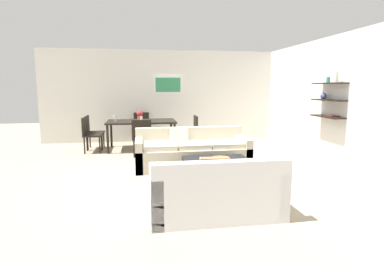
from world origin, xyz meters
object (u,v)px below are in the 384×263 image
object	(u,v)px
loveseat_white	(215,192)
dining_table	(141,123)
coffee_table	(219,173)
dining_chair_right_near	(191,130)
sofa_beige	(192,153)
dining_chair_left_far	(92,130)
wine_glass_left_near	(115,117)
dining_chair_left_near	(89,132)
decorative_bowl	(220,159)
dining_chair_foot	(142,135)
dining_chair_head	(142,126)
wine_glass_left_far	(116,117)
wine_glass_foot	(141,118)
centerpiece_vase	(140,115)

from	to	relation	value
loveseat_white	dining_table	distance (m)	4.52
coffee_table	dining_chair_right_near	world-z (taller)	dining_chair_right_near
sofa_beige	dining_chair_right_near	world-z (taller)	dining_chair_right_near
dining_chair_left_far	wine_glass_left_near	world-z (taller)	wine_glass_left_near
dining_chair_left_near	wine_glass_left_near	world-z (taller)	wine_glass_left_near
decorative_bowl	dining_table	world-z (taller)	dining_table
loveseat_white	dining_chair_foot	bearing A→B (deg)	104.74
coffee_table	dining_chair_head	bearing A→B (deg)	107.23
dining_chair_right_near	dining_chair_left_near	bearing A→B (deg)	180.00
dining_chair_left_near	wine_glass_left_near	xyz separation A→B (m)	(0.63, 0.11, 0.37)
sofa_beige	dining_chair_left_far	size ratio (longest dim) A/B	2.58
dining_table	dining_chair_left_near	distance (m)	1.32
coffee_table	loveseat_white	bearing A→B (deg)	-106.49
dining_chair_right_near	wine_glass_left_far	size ratio (longest dim) A/B	5.75
loveseat_white	sofa_beige	bearing A→B (deg)	87.84
loveseat_white	dining_chair_foot	xyz separation A→B (m)	(-0.92, 3.48, 0.21)
sofa_beige	dining_chair_left_near	xyz separation A→B (m)	(-2.29, 1.78, 0.21)
dining_chair_left_near	wine_glass_left_near	bearing A→B (deg)	9.50
loveseat_white	dining_chair_left_far	distance (m)	5.14
dining_chair_left_near	decorative_bowl	bearing A→B (deg)	-48.18
dining_chair_left_near	wine_glass_left_far	world-z (taller)	wine_glass_left_far
dining_chair_right_near	dining_table	bearing A→B (deg)	169.73
wine_glass_left_far	dining_chair_right_near	bearing A→B (deg)	-10.52
dining_chair_left_far	dining_chair_right_near	distance (m)	2.62
sofa_beige	loveseat_white	distance (m)	2.39
dining_table	wine_glass_left_far	world-z (taller)	wine_glass_left_far
coffee_table	dining_chair_right_near	xyz separation A→B (m)	(0.01, 2.95, 0.31)
wine_glass_left_near	wine_glass_foot	xyz separation A→B (m)	(0.66, -0.33, -0.02)
decorative_bowl	wine_glass_left_near	world-z (taller)	wine_glass_left_near
decorative_bowl	wine_glass_foot	xyz separation A→B (m)	(-1.31, 2.68, 0.44)
sofa_beige	centerpiece_vase	distance (m)	2.39
loveseat_white	dining_chair_head	bearing A→B (deg)	99.74
centerpiece_vase	wine_glass_left_near	bearing A→B (deg)	-164.70
dining_chair_left_near	dining_chair_foot	world-z (taller)	same
wine_glass_left_far	centerpiece_vase	world-z (taller)	centerpiece_vase
dining_chair_foot	wine_glass_left_far	bearing A→B (deg)	122.10
decorative_bowl	dining_chair_head	xyz separation A→B (m)	(-1.31, 4.07, 0.09)
loveseat_white	wine_glass_left_far	bearing A→B (deg)	109.18
dining_chair_left_far	wine_glass_left_far	distance (m)	0.73
dining_chair_left_far	dining_chair_foot	world-z (taller)	same
sofa_beige	dining_chair_left_far	world-z (taller)	dining_chair_left_far
dining_table	dining_chair_foot	distance (m)	0.94
dining_table	dining_chair_right_near	bearing A→B (deg)	-10.27
dining_table	centerpiece_vase	world-z (taller)	centerpiece_vase
sofa_beige	coffee_table	size ratio (longest dim) A/B	2.02
sofa_beige	dining_chair_left_far	xyz separation A→B (m)	(-2.29, 2.25, 0.21)
loveseat_white	centerpiece_vase	bearing A→B (deg)	102.13
sofa_beige	wine_glass_left_near	world-z (taller)	wine_glass_left_near
dining_table	dining_chair_head	bearing A→B (deg)	90.00
decorative_bowl	dining_chair_foot	size ratio (longest dim) A/B	0.34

